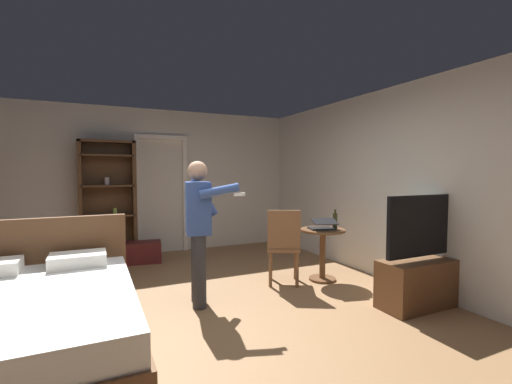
% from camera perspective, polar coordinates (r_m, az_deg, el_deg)
% --- Properties ---
extents(ground_plane, '(7.33, 7.33, 0.00)m').
position_cam_1_polar(ground_plane, '(3.60, -6.02, -20.88)').
color(ground_plane, olive).
extents(wall_back, '(5.25, 0.12, 2.59)m').
position_cam_1_polar(wall_back, '(6.59, -15.85, 1.67)').
color(wall_back, beige).
rests_on(wall_back, ground_plane).
extents(wall_right, '(0.12, 6.91, 2.59)m').
position_cam_1_polar(wall_right, '(4.78, 24.29, 0.89)').
color(wall_right, beige).
rests_on(wall_right, ground_plane).
extents(doorway_frame, '(0.93, 0.08, 2.13)m').
position_cam_1_polar(doorway_frame, '(6.52, -15.24, 1.02)').
color(doorway_frame, white).
rests_on(doorway_frame, ground_plane).
extents(bed, '(1.62, 2.07, 1.02)m').
position_cam_1_polar(bed, '(3.33, -33.88, -17.93)').
color(bed, brown).
rests_on(bed, ground_plane).
extents(bookshelf, '(0.88, 0.32, 1.99)m').
position_cam_1_polar(bookshelf, '(6.29, -23.12, -0.66)').
color(bookshelf, '#4C331E').
rests_on(bookshelf, ground_plane).
extents(tv_flatscreen, '(1.14, 0.40, 1.23)m').
position_cam_1_polar(tv_flatscreen, '(4.33, 25.91, -11.90)').
color(tv_flatscreen, brown).
rests_on(tv_flatscreen, ground_plane).
extents(side_table, '(0.60, 0.60, 0.70)m').
position_cam_1_polar(side_table, '(4.85, 10.88, -8.69)').
color(side_table, brown).
rests_on(side_table, ground_plane).
extents(laptop, '(0.39, 0.40, 0.16)m').
position_cam_1_polar(laptop, '(4.74, 10.82, -5.48)').
color(laptop, black).
rests_on(laptop, side_table).
extents(bottle_on_table, '(0.06, 0.06, 0.27)m').
position_cam_1_polar(bottle_on_table, '(4.81, 12.85, -4.64)').
color(bottle_on_table, '#363216').
rests_on(bottle_on_table, side_table).
extents(wooden_chair, '(0.57, 0.57, 0.99)m').
position_cam_1_polar(wooden_chair, '(4.57, 4.56, -8.42)').
color(wooden_chair, brown).
rests_on(wooden_chair, ground_plane).
extents(person_blue_shirt, '(0.59, 0.62, 1.59)m').
position_cam_1_polar(person_blue_shirt, '(3.88, -9.35, -5.14)').
color(person_blue_shirt, '#333338').
rests_on(person_blue_shirt, ground_plane).
extents(suitcase_dark, '(0.60, 0.40, 0.34)m').
position_cam_1_polar(suitcase_dark, '(6.00, -18.08, -9.37)').
color(suitcase_dark, '#4C1919').
rests_on(suitcase_dark, ground_plane).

